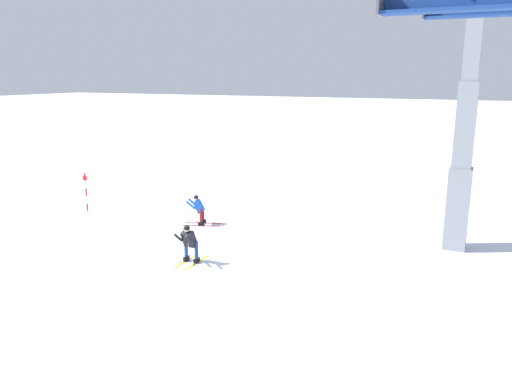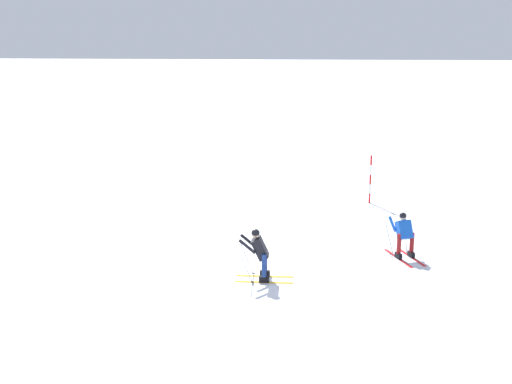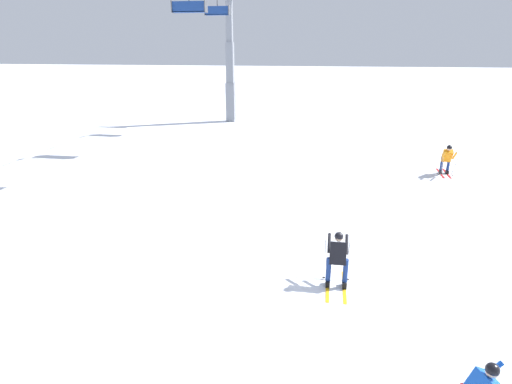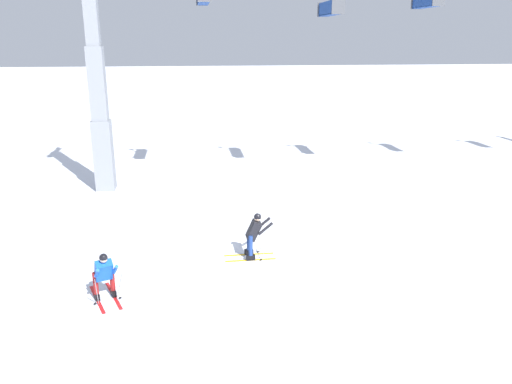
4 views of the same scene
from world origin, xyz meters
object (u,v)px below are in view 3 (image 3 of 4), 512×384
Objects in this scene: chairlift_seat_fourth at (189,6)px; chairlift_seat_farthest at (217,10)px; skier_carving_main at (338,256)px; lift_tower_far at (230,70)px; skier_distant_downhill at (447,157)px.

chairlift_seat_farthest is (6.29, 0.00, 0.26)m from chairlift_seat_fourth.
chairlift_seat_fourth and chairlift_seat_farthest have the same top height.
lift_tower_far reaches higher than skier_carving_main.
skier_distant_downhill reaches higher than skier_carving_main.
skier_carving_main is 0.73× the size of chairlift_seat_fourth.
chairlift_seat_fourth reaches higher than skier_distant_downhill.
chairlift_seat_farthest is 1.11× the size of skier_distant_downhill.
skier_carving_main is 0.84× the size of chairlift_seat_farthest.
skier_distant_downhill is at bearing -134.11° from lift_tower_far.
chairlift_seat_farthest is at bearing 180.00° from lift_tower_far.
lift_tower_far is (24.53, 8.44, 3.36)m from skier_carving_main.
skier_carving_main is 26.16m from lift_tower_far.
lift_tower_far is 10.71m from chairlift_seat_fourth.
skier_carving_main is 0.16× the size of lift_tower_far.
chairlift_seat_fourth is 1.27× the size of skier_distant_downhill.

